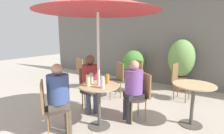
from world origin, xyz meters
name	(u,v)px	position (x,y,z in m)	size (l,w,h in m)	color
ground_plane	(102,126)	(0.00, 0.00, 0.00)	(20.00, 20.00, 0.00)	#B2A899
storefront_wall	(164,38)	(0.00, 3.29, 1.50)	(10.00, 0.06, 3.00)	slate
cafe_table_near	(99,96)	(-0.03, -0.04, 0.56)	(0.69, 0.69, 0.75)	#514C47
cafe_table_far	(193,95)	(1.31, 0.92, 0.56)	(0.70, 0.70, 0.75)	#514C47
bistro_chair_0	(140,92)	(0.45, 0.61, 0.53)	(0.49, 0.50, 0.89)	#42382D
bistro_chair_1	(89,85)	(-0.67, 0.44, 0.53)	(0.50, 0.49, 0.89)	#42382D
bistro_chair_2	(50,104)	(-0.50, -0.68, 0.53)	(0.49, 0.50, 0.89)	#42382D
bistro_chair_3	(83,71)	(-1.82, 1.45, 0.53)	(0.46, 0.47, 0.89)	#42382D
bistro_chair_4	(117,77)	(-0.58, 1.40, 0.53)	(0.49, 0.49, 0.89)	#42382D
bistro_chair_5	(136,73)	(-0.35, 2.04, 0.53)	(0.50, 0.50, 0.89)	#42382D
bistro_chair_6	(178,78)	(0.77, 2.11, 0.53)	(0.44, 0.44, 0.89)	#42382D
seated_person_0	(133,86)	(0.36, 0.48, 0.68)	(0.41, 0.42, 1.14)	#2D2D33
seated_person_1	(90,79)	(-0.55, 0.34, 0.71)	(0.42, 0.41, 1.20)	#42475B
seated_person_2	(59,93)	(-0.41, -0.56, 0.69)	(0.42, 0.43, 1.16)	brown
beer_glass_0	(107,79)	(0.03, 0.13, 0.84)	(0.07, 0.07, 0.17)	#B28433
beer_glass_1	(91,78)	(-0.20, -0.02, 0.85)	(0.07, 0.07, 0.18)	silver
beer_glass_2	(88,80)	(-0.13, -0.18, 0.85)	(0.07, 0.07, 0.19)	beige
beer_glass_3	(103,82)	(0.13, -0.13, 0.85)	(0.07, 0.07, 0.19)	silver
potted_plant_0	(134,63)	(-0.83, 2.85, 0.66)	(0.73, 0.73, 1.09)	slate
potted_plant_1	(181,61)	(0.64, 2.89, 0.87)	(0.74, 0.74, 1.46)	#93664C
umbrella	(98,3)	(-0.03, -0.04, 2.08)	(1.95, 1.95, 2.22)	silver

